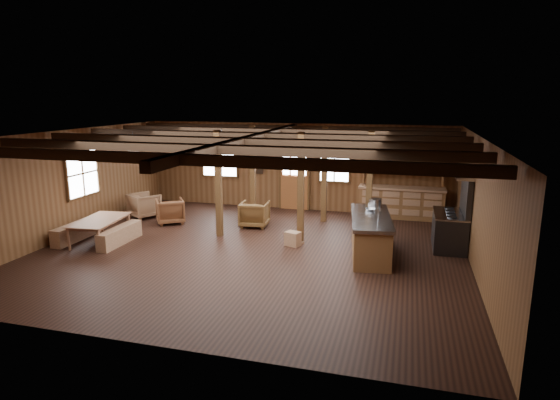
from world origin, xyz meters
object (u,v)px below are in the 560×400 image
at_px(dining_table, 102,231).
at_px(armchair_b, 254,214).
at_px(kitchen_island, 370,235).
at_px(armchair_a, 170,211).
at_px(commercial_range, 452,224).
at_px(armchair_c, 144,205).

distance_m(dining_table, armchair_b, 4.09).
distance_m(kitchen_island, armchair_a, 6.02).
height_order(commercial_range, armchair_b, commercial_range).
xyz_separation_m(commercial_range, armchair_c, (-8.85, 0.68, -0.24)).
height_order(commercial_range, armchair_a, commercial_range).
bearing_deg(kitchen_island, armchair_a, 160.13).
height_order(commercial_range, dining_table, commercial_range).
bearing_deg(kitchen_island, dining_table, 179.46).
height_order(dining_table, armchair_c, armchair_c).
bearing_deg(commercial_range, armchair_b, 173.86).
xyz_separation_m(kitchen_island, armchair_c, (-6.98, 1.71, -0.11)).
xyz_separation_m(commercial_range, armchair_a, (-7.75, 0.26, -0.25)).
bearing_deg(armchair_c, armchair_a, -170.42).
distance_m(armchair_a, armchair_b, 2.52).
bearing_deg(armchair_b, armchair_a, 1.93).
distance_m(armchair_b, armchair_c, 3.60).
bearing_deg(kitchen_island, armchair_c, 158.73).
relative_size(kitchen_island, armchair_a, 3.31).
bearing_deg(armchair_c, dining_table, 127.24).
relative_size(armchair_b, armchair_c, 0.97).
bearing_deg(dining_table, kitchen_island, -89.53).
distance_m(kitchen_island, dining_table, 6.73).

